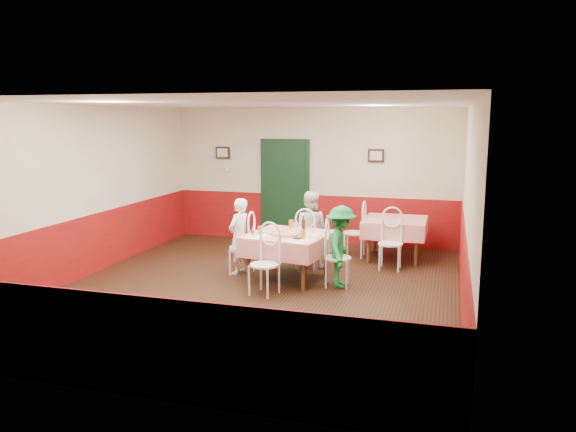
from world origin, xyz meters
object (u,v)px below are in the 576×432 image
(chair_near, at_px, (264,265))
(glass_c, at_px, (291,224))
(beer_bottle, at_px, (303,224))
(diner_left, at_px, (239,236))
(wallet, at_px, (297,238))
(chair_far, at_px, (308,242))
(diner_right, at_px, (341,247))
(glass_b, at_px, (303,234))
(chair_second_a, at_px, (355,233))
(chair_right, at_px, (338,258))
(diner_far, at_px, (309,229))
(main_table, at_px, (288,257))
(chair_second_b, at_px, (390,244))
(chair_left, at_px, (242,248))
(glass_a, at_px, (260,230))
(pizza, at_px, (286,234))
(second_table, at_px, (395,239))

(chair_near, distance_m, glass_c, 1.34)
(beer_bottle, distance_m, diner_left, 1.10)
(wallet, xyz_separation_m, diner_left, (-1.14, 0.47, -0.13))
(chair_far, height_order, diner_right, diner_right)
(glass_b, bearing_deg, chair_second_a, 78.21)
(chair_right, xyz_separation_m, diner_right, (0.05, -0.01, 0.19))
(diner_far, bearing_deg, chair_far, 80.38)
(wallet, bearing_deg, main_table, 134.57)
(chair_second_a, xyz_separation_m, chair_second_b, (0.75, -0.75, 0.00))
(chair_left, relative_size, diner_right, 0.71)
(chair_left, xyz_separation_m, chair_second_a, (1.61, 1.73, 0.00))
(main_table, distance_m, diner_left, 0.94)
(chair_second_a, distance_m, diner_far, 1.17)
(diner_far, bearing_deg, glass_a, 61.72)
(chair_left, distance_m, glass_c, 0.91)
(chair_right, distance_m, glass_b, 0.67)
(pizza, bearing_deg, beer_bottle, 67.65)
(pizza, distance_m, beer_bottle, 0.47)
(chair_right, relative_size, glass_a, 6.71)
(diner_left, bearing_deg, glass_a, 74.83)
(pizza, bearing_deg, second_table, 51.24)
(chair_right, xyz_separation_m, chair_near, (-0.97, -0.72, 0.00))
(chair_near, height_order, diner_right, diner_right)
(beer_bottle, bearing_deg, glass_a, -136.89)
(second_table, bearing_deg, diner_left, -144.55)
(wallet, bearing_deg, diner_left, 165.93)
(pizza, distance_m, diner_far, 0.98)
(chair_second_a, bearing_deg, glass_c, -30.65)
(diner_far, bearing_deg, diner_left, 35.38)
(main_table, distance_m, diner_right, 0.94)
(glass_b, relative_size, wallet, 1.29)
(chair_near, bearing_deg, second_table, 72.53)
(chair_right, xyz_separation_m, beer_bottle, (-0.68, 0.49, 0.42))
(pizza, height_order, glass_c, glass_c)
(chair_second_a, height_order, diner_left, diner_left)
(chair_second_b, xyz_separation_m, pizza, (-1.54, -1.17, 0.33))
(second_table, bearing_deg, glass_a, -133.72)
(second_table, xyz_separation_m, pizza, (-1.54, -1.92, 0.40))
(chair_near, relative_size, diner_right, 0.71)
(main_table, relative_size, chair_right, 1.36)
(main_table, xyz_separation_m, second_table, (1.52, 1.85, 0.00))
(chair_second_a, bearing_deg, pizza, -22.03)
(chair_far, bearing_deg, chair_near, 85.88)
(chair_near, relative_size, wallet, 8.18)
(chair_far, xyz_separation_m, chair_second_b, (1.40, 0.26, 0.00))
(beer_bottle, relative_size, diner_far, 0.16)
(second_table, xyz_separation_m, chair_far, (-1.40, -1.01, 0.08))
(glass_c, xyz_separation_m, beer_bottle, (0.23, -0.08, 0.04))
(chair_second_a, bearing_deg, chair_second_b, 45.35)
(chair_right, distance_m, chair_near, 1.20)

